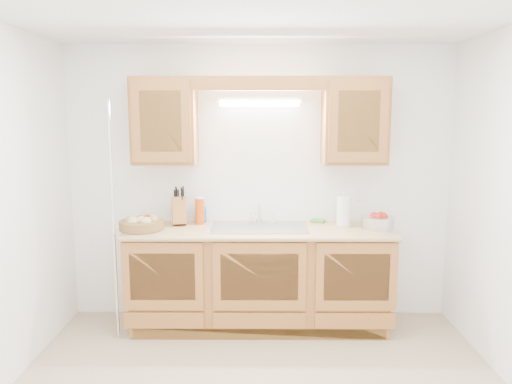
{
  "coord_description": "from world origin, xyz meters",
  "views": [
    {
      "loc": [
        -0.0,
        -3.06,
        1.88
      ],
      "look_at": [
        -0.03,
        0.85,
        1.27
      ],
      "focal_mm": 35.0,
      "sensor_mm": 36.0,
      "label": 1
    }
  ],
  "objects_px": {
    "fruit_basket": "(141,224)",
    "apple_bowl": "(378,221)",
    "knife_block": "(179,210)",
    "paper_towel": "(344,212)"
  },
  "relations": [
    {
      "from": "knife_block",
      "to": "paper_towel",
      "type": "xyz_separation_m",
      "value": [
        1.47,
        -0.06,
        0.0
      ]
    },
    {
      "from": "knife_block",
      "to": "apple_bowl",
      "type": "bearing_deg",
      "value": -17.7
    },
    {
      "from": "fruit_basket",
      "to": "knife_block",
      "type": "height_order",
      "value": "knife_block"
    },
    {
      "from": "paper_towel",
      "to": "apple_bowl",
      "type": "relative_size",
      "value": 0.99
    },
    {
      "from": "fruit_basket",
      "to": "paper_towel",
      "type": "relative_size",
      "value": 1.47
    },
    {
      "from": "fruit_basket",
      "to": "apple_bowl",
      "type": "distance_m",
      "value": 2.05
    },
    {
      "from": "knife_block",
      "to": "paper_towel",
      "type": "height_order",
      "value": "knife_block"
    },
    {
      "from": "paper_towel",
      "to": "apple_bowl",
      "type": "xyz_separation_m",
      "value": [
        0.28,
        -0.1,
        -0.07
      ]
    },
    {
      "from": "paper_towel",
      "to": "apple_bowl",
      "type": "bearing_deg",
      "value": -19.49
    },
    {
      "from": "fruit_basket",
      "to": "apple_bowl",
      "type": "xyz_separation_m",
      "value": [
        2.05,
        0.05,
        0.01
      ]
    }
  ]
}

